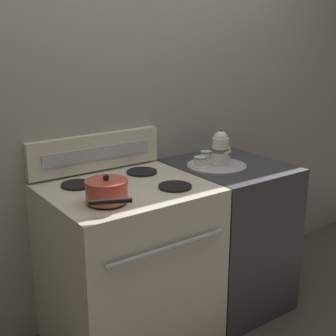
# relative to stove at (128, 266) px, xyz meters

# --- Properties ---
(ground_plane) EXTENTS (6.00, 6.00, 0.00)m
(ground_plane) POSITION_rel_stove_xyz_m (0.30, 0.00, -0.44)
(ground_plane) COLOR brown
(wall_back) EXTENTS (6.00, 0.05, 2.20)m
(wall_back) POSITION_rel_stove_xyz_m (0.30, 0.37, 0.66)
(wall_back) COLOR #9E998E
(wall_back) RESTS_ON ground
(stove) EXTENTS (0.79, 0.71, 0.90)m
(stove) POSITION_rel_stove_xyz_m (0.00, 0.00, 0.00)
(stove) COLOR beige
(stove) RESTS_ON ground
(control_panel) EXTENTS (0.78, 0.05, 0.20)m
(control_panel) POSITION_rel_stove_xyz_m (-0.00, 0.32, 0.55)
(control_panel) COLOR beige
(control_panel) RESTS_ON stove
(side_counter) EXTENTS (0.58, 0.68, 0.89)m
(side_counter) POSITION_rel_stove_xyz_m (0.70, 0.00, -0.00)
(side_counter) COLOR #38383D
(side_counter) RESTS_ON ground
(saucepan) EXTENTS (0.26, 0.31, 0.12)m
(saucepan) POSITION_rel_stove_xyz_m (-0.19, -0.16, 0.50)
(saucepan) COLOR #D14C38
(saucepan) RESTS_ON stove
(serving_tray) EXTENTS (0.34, 0.34, 0.01)m
(serving_tray) POSITION_rel_stove_xyz_m (0.60, 0.00, 0.45)
(serving_tray) COLOR #B2B2B7
(serving_tray) RESTS_ON side_counter
(teapot) EXTENTS (0.10, 0.15, 0.21)m
(teapot) POSITION_rel_stove_xyz_m (0.61, -0.01, 0.55)
(teapot) COLOR white
(teapot) RESTS_ON serving_tray
(teacup_left) EXTENTS (0.10, 0.10, 0.06)m
(teacup_left) POSITION_rel_stove_xyz_m (0.50, 0.03, 0.48)
(teacup_left) COLOR white
(teacup_left) RESTS_ON serving_tray
(teacup_right) EXTENTS (0.10, 0.10, 0.06)m
(teacup_right) POSITION_rel_stove_xyz_m (0.61, 0.11, 0.48)
(teacup_right) COLOR white
(teacup_right) RESTS_ON serving_tray
(creamer_jug) EXTENTS (0.07, 0.07, 0.08)m
(creamer_jug) POSITION_rel_stove_xyz_m (0.70, 0.05, 0.49)
(creamer_jug) COLOR white
(creamer_jug) RESTS_ON serving_tray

